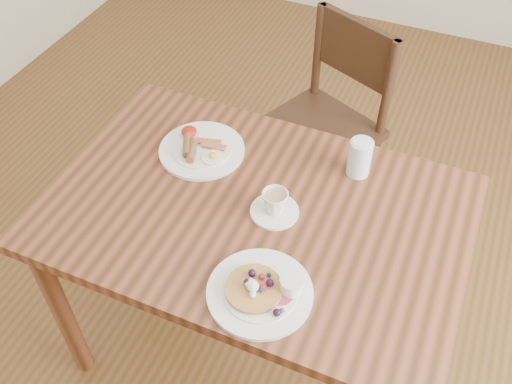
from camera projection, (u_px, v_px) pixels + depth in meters
ground at (256, 340)px, 2.18m from camera, size 5.00×5.00×0.00m
dining_table at (256, 231)px, 1.70m from camera, size 1.20×0.80×0.75m
chair_far at (326, 119)px, 2.32m from camera, size 0.55×0.55×0.88m
pancake_plate at (262, 290)px, 1.43m from camera, size 0.27×0.27×0.06m
breakfast_plate at (200, 149)px, 1.79m from camera, size 0.27×0.27×0.04m
teacup_saucer at (275, 204)px, 1.60m from camera, size 0.14×0.14×0.08m
water_glass at (360, 158)px, 1.69m from camera, size 0.07×0.07×0.12m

